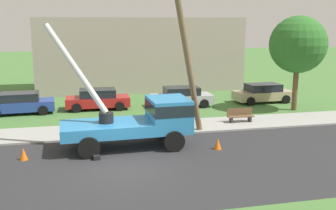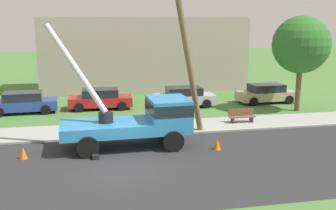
{
  "view_description": "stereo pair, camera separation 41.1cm",
  "coord_description": "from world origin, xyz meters",
  "px_view_note": "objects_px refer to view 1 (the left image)",
  "views": [
    {
      "loc": [
        -1.67,
        -15.89,
        6.03
      ],
      "look_at": [
        2.72,
        3.46,
        1.9
      ],
      "focal_mm": 42.76,
      "sensor_mm": 36.0,
      "label": 1
    },
    {
      "loc": [
        -1.27,
        -15.97,
        6.03
      ],
      "look_at": [
        2.72,
        3.46,
        1.9
      ],
      "focal_mm": 42.76,
      "sensor_mm": 36.0,
      "label": 2
    }
  ],
  "objects_px": {
    "traffic_cone_behind": "(23,154)",
    "parked_sedan_blue": "(20,103)",
    "parked_sedan_silver": "(181,97)",
    "roadside_tree_near": "(298,45)",
    "parked_sedan_red": "(98,99)",
    "parked_sedan_tan": "(263,93)",
    "leaning_utility_pole": "(186,50)",
    "park_bench": "(240,116)",
    "utility_truck": "(143,118)",
    "traffic_cone_ahead": "(218,144)"
  },
  "relations": [
    {
      "from": "utility_truck",
      "to": "traffic_cone_behind",
      "type": "relative_size",
      "value": 12.21
    },
    {
      "from": "utility_truck",
      "to": "parked_sedan_blue",
      "type": "distance_m",
      "value": 11.23
    },
    {
      "from": "park_bench",
      "to": "roadside_tree_near",
      "type": "height_order",
      "value": "roadside_tree_near"
    },
    {
      "from": "leaning_utility_pole",
      "to": "utility_truck",
      "type": "bearing_deg",
      "value": -147.37
    },
    {
      "from": "parked_sedan_red",
      "to": "parked_sedan_silver",
      "type": "height_order",
      "value": "same"
    },
    {
      "from": "parked_sedan_red",
      "to": "roadside_tree_near",
      "type": "distance_m",
      "value": 14.24
    },
    {
      "from": "parked_sedan_red",
      "to": "parked_sedan_blue",
      "type": "bearing_deg",
      "value": -176.61
    },
    {
      "from": "parked_sedan_silver",
      "to": "parked_sedan_tan",
      "type": "distance_m",
      "value": 6.44
    },
    {
      "from": "utility_truck",
      "to": "leaning_utility_pole",
      "type": "relative_size",
      "value": 0.77
    },
    {
      "from": "parked_sedan_red",
      "to": "roadside_tree_near",
      "type": "bearing_deg",
      "value": -14.15
    },
    {
      "from": "parked_sedan_silver",
      "to": "parked_sedan_tan",
      "type": "xyz_separation_m",
      "value": [
        6.44,
        0.1,
        0.0
      ]
    },
    {
      "from": "parked_sedan_tan",
      "to": "park_bench",
      "type": "bearing_deg",
      "value": -126.68
    },
    {
      "from": "parked_sedan_blue",
      "to": "parked_sedan_silver",
      "type": "height_order",
      "value": "same"
    },
    {
      "from": "parked_sedan_red",
      "to": "parked_sedan_tan",
      "type": "bearing_deg",
      "value": -1.55
    },
    {
      "from": "parked_sedan_red",
      "to": "traffic_cone_behind",
      "type": "bearing_deg",
      "value": -110.83
    },
    {
      "from": "parked_sedan_tan",
      "to": "parked_sedan_blue",
      "type": "bearing_deg",
      "value": 179.9
    },
    {
      "from": "parked_sedan_red",
      "to": "traffic_cone_ahead",
      "type": "bearing_deg",
      "value": -63.9
    },
    {
      "from": "utility_truck",
      "to": "traffic_cone_behind",
      "type": "bearing_deg",
      "value": -171.22
    },
    {
      "from": "traffic_cone_behind",
      "to": "utility_truck",
      "type": "bearing_deg",
      "value": 8.78
    },
    {
      "from": "park_bench",
      "to": "parked_sedan_silver",
      "type": "bearing_deg",
      "value": 111.45
    },
    {
      "from": "traffic_cone_behind",
      "to": "parked_sedan_red",
      "type": "height_order",
      "value": "parked_sedan_red"
    },
    {
      "from": "utility_truck",
      "to": "parked_sedan_silver",
      "type": "relative_size",
      "value": 1.55
    },
    {
      "from": "parked_sedan_silver",
      "to": "parked_sedan_tan",
      "type": "bearing_deg",
      "value": 0.86
    },
    {
      "from": "traffic_cone_behind",
      "to": "parked_sedan_tan",
      "type": "xyz_separation_m",
      "value": [
        16.22,
        9.69,
        0.43
      ]
    },
    {
      "from": "park_bench",
      "to": "roadside_tree_near",
      "type": "bearing_deg",
      "value": 27.47
    },
    {
      "from": "utility_truck",
      "to": "parked_sedan_silver",
      "type": "distance_m",
      "value": 9.74
    },
    {
      "from": "traffic_cone_behind",
      "to": "parked_sedan_blue",
      "type": "distance_m",
      "value": 9.82
    },
    {
      "from": "leaning_utility_pole",
      "to": "park_bench",
      "type": "height_order",
      "value": "leaning_utility_pole"
    },
    {
      "from": "traffic_cone_behind",
      "to": "parked_sedan_silver",
      "type": "relative_size",
      "value": 0.13
    },
    {
      "from": "utility_truck",
      "to": "parked_sedan_tan",
      "type": "distance_m",
      "value": 13.88
    },
    {
      "from": "traffic_cone_ahead",
      "to": "parked_sedan_silver",
      "type": "relative_size",
      "value": 0.13
    },
    {
      "from": "traffic_cone_ahead",
      "to": "parked_sedan_tan",
      "type": "relative_size",
      "value": 0.13
    },
    {
      "from": "parked_sedan_blue",
      "to": "traffic_cone_behind",
      "type": "bearing_deg",
      "value": -82.25
    },
    {
      "from": "parked_sedan_silver",
      "to": "roadside_tree_near",
      "type": "distance_m",
      "value": 8.77
    },
    {
      "from": "parked_sedan_tan",
      "to": "leaning_utility_pole",
      "type": "bearing_deg",
      "value": -138.4
    },
    {
      "from": "traffic_cone_behind",
      "to": "parked_sedan_silver",
      "type": "xyz_separation_m",
      "value": [
        9.77,
        9.59,
        0.43
      ]
    },
    {
      "from": "traffic_cone_behind",
      "to": "parked_sedan_blue",
      "type": "height_order",
      "value": "parked_sedan_blue"
    },
    {
      "from": "leaning_utility_pole",
      "to": "traffic_cone_ahead",
      "type": "height_order",
      "value": "leaning_utility_pole"
    },
    {
      "from": "park_bench",
      "to": "leaning_utility_pole",
      "type": "bearing_deg",
      "value": -159.12
    },
    {
      "from": "parked_sedan_tan",
      "to": "park_bench",
      "type": "distance_m",
      "value": 7.11
    },
    {
      "from": "leaning_utility_pole",
      "to": "parked_sedan_silver",
      "type": "xyz_separation_m",
      "value": [
        1.61,
        7.05,
        -3.84
      ]
    },
    {
      "from": "parked_sedan_silver",
      "to": "park_bench",
      "type": "bearing_deg",
      "value": -68.55
    },
    {
      "from": "leaning_utility_pole",
      "to": "park_bench",
      "type": "distance_m",
      "value": 5.78
    },
    {
      "from": "traffic_cone_behind",
      "to": "roadside_tree_near",
      "type": "distance_m",
      "value": 18.85
    },
    {
      "from": "parked_sedan_red",
      "to": "park_bench",
      "type": "distance_m",
      "value": 10.15
    },
    {
      "from": "leaning_utility_pole",
      "to": "parked_sedan_tan",
      "type": "bearing_deg",
      "value": 41.6
    },
    {
      "from": "leaning_utility_pole",
      "to": "parked_sedan_red",
      "type": "height_order",
      "value": "leaning_utility_pole"
    },
    {
      "from": "parked_sedan_tan",
      "to": "parked_sedan_silver",
      "type": "bearing_deg",
      "value": -179.14
    },
    {
      "from": "traffic_cone_ahead",
      "to": "traffic_cone_behind",
      "type": "relative_size",
      "value": 1.0
    },
    {
      "from": "utility_truck",
      "to": "roadside_tree_near",
      "type": "bearing_deg",
      "value": 26.64
    }
  ]
}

